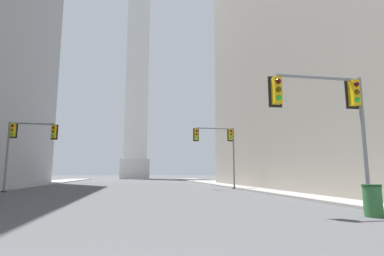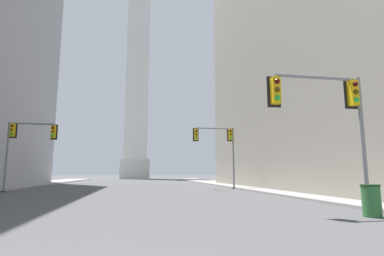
{
  "view_description": "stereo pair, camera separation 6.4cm",
  "coord_description": "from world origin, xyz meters",
  "px_view_note": "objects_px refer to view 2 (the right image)",
  "views": [
    {
      "loc": [
        0.83,
        -2.48,
        1.57
      ],
      "look_at": [
        12.1,
        60.41,
        11.16
      ],
      "focal_mm": 28.0,
      "sensor_mm": 36.0,
      "label": 1
    },
    {
      "loc": [
        0.89,
        -2.49,
        1.57
      ],
      "look_at": [
        12.1,
        60.41,
        11.16
      ],
      "focal_mm": 28.0,
      "sensor_mm": 36.0,
      "label": 2
    }
  ],
  "objects_px": {
    "obelisk": "(137,76)",
    "trash_bin": "(371,200)",
    "traffic_light_near_right": "(331,107)",
    "traffic_light_mid_right": "(220,142)",
    "traffic_light_mid_left": "(24,139)"
  },
  "relations": [
    {
      "from": "traffic_light_near_right",
      "to": "traffic_light_mid_left",
      "type": "relative_size",
      "value": 0.97
    },
    {
      "from": "traffic_light_mid_left",
      "to": "trash_bin",
      "type": "distance_m",
      "value": 25.41
    },
    {
      "from": "traffic_light_mid_right",
      "to": "traffic_light_near_right",
      "type": "bearing_deg",
      "value": -90.54
    },
    {
      "from": "obelisk",
      "to": "traffic_light_mid_left",
      "type": "bearing_deg",
      "value": -99.24
    },
    {
      "from": "trash_bin",
      "to": "traffic_light_mid_left",
      "type": "bearing_deg",
      "value": 135.55
    },
    {
      "from": "obelisk",
      "to": "traffic_light_mid_right",
      "type": "bearing_deg",
      "value": -80.13
    },
    {
      "from": "obelisk",
      "to": "traffic_light_near_right",
      "type": "distance_m",
      "value": 74.24
    },
    {
      "from": "traffic_light_mid_right",
      "to": "trash_bin",
      "type": "height_order",
      "value": "traffic_light_mid_right"
    },
    {
      "from": "obelisk",
      "to": "traffic_light_mid_right",
      "type": "xyz_separation_m",
      "value": [
        8.99,
        -51.71,
        -23.49
      ]
    },
    {
      "from": "obelisk",
      "to": "traffic_light_near_right",
      "type": "xyz_separation_m",
      "value": [
        8.82,
        -69.76,
        -23.83
      ]
    },
    {
      "from": "traffic_light_near_right",
      "to": "traffic_light_mid_right",
      "type": "height_order",
      "value": "traffic_light_mid_right"
    },
    {
      "from": "obelisk",
      "to": "trash_bin",
      "type": "xyz_separation_m",
      "value": [
        9.23,
        -71.09,
        -27.56
      ]
    },
    {
      "from": "trash_bin",
      "to": "traffic_light_mid_right",
      "type": "bearing_deg",
      "value": 90.69
    },
    {
      "from": "traffic_light_mid_right",
      "to": "obelisk",
      "type": "bearing_deg",
      "value": 99.87
    },
    {
      "from": "traffic_light_mid_left",
      "to": "obelisk",
      "type": "bearing_deg",
      "value": 80.76
    }
  ]
}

